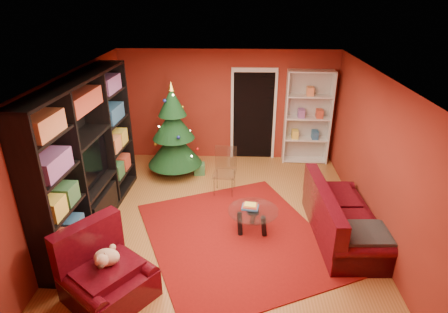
{
  "coord_description": "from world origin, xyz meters",
  "views": [
    {
      "loc": [
        0.24,
        -5.74,
        3.81
      ],
      "look_at": [
        0.0,
        0.4,
        1.05
      ],
      "focal_mm": 30.0,
      "sensor_mm": 36.0,
      "label": 1
    }
  ],
  "objects_px": {
    "christmas_tree": "(173,131)",
    "armchair": "(108,273)",
    "gift_box_teal": "(173,167)",
    "dog": "(107,257)",
    "coffee_table": "(253,221)",
    "gift_box_green": "(199,169)",
    "acrylic_chair": "(225,174)",
    "media_unit": "(86,156)",
    "white_bookshelf": "(308,118)",
    "gift_box_red": "(186,162)",
    "rug": "(236,237)",
    "sofa": "(345,213)"
  },
  "relations": [
    {
      "from": "gift_box_green",
      "to": "acrylic_chair",
      "type": "relative_size",
      "value": 0.28
    },
    {
      "from": "white_bookshelf",
      "to": "armchair",
      "type": "distance_m",
      "value": 5.64
    },
    {
      "from": "media_unit",
      "to": "acrylic_chair",
      "type": "distance_m",
      "value": 2.66
    },
    {
      "from": "gift_box_red",
      "to": "sofa",
      "type": "xyz_separation_m",
      "value": [
        2.99,
        -2.62,
        0.34
      ]
    },
    {
      "from": "gift_box_teal",
      "to": "gift_box_green",
      "type": "xyz_separation_m",
      "value": [
        0.59,
        -0.04,
        -0.01
      ]
    },
    {
      "from": "dog",
      "to": "christmas_tree",
      "type": "bearing_deg",
      "value": 32.85
    },
    {
      "from": "media_unit",
      "to": "coffee_table",
      "type": "bearing_deg",
      "value": -1.94
    },
    {
      "from": "coffee_table",
      "to": "white_bookshelf",
      "type": "bearing_deg",
      "value": 65.79
    },
    {
      "from": "dog",
      "to": "coffee_table",
      "type": "bearing_deg",
      "value": -14.76
    },
    {
      "from": "white_bookshelf",
      "to": "coffee_table",
      "type": "xyz_separation_m",
      "value": [
        -1.33,
        -2.96,
        -0.86
      ]
    },
    {
      "from": "christmas_tree",
      "to": "coffee_table",
      "type": "xyz_separation_m",
      "value": [
        1.66,
        -2.14,
        -0.8
      ]
    },
    {
      "from": "rug",
      "to": "gift_box_red",
      "type": "relative_size",
      "value": 15.42
    },
    {
      "from": "sofa",
      "to": "coffee_table",
      "type": "distance_m",
      "value": 1.52
    },
    {
      "from": "gift_box_teal",
      "to": "armchair",
      "type": "relative_size",
      "value": 0.25
    },
    {
      "from": "media_unit",
      "to": "white_bookshelf",
      "type": "bearing_deg",
      "value": 36.03
    },
    {
      "from": "armchair",
      "to": "acrylic_chair",
      "type": "distance_m",
      "value": 3.23
    },
    {
      "from": "media_unit",
      "to": "christmas_tree",
      "type": "relative_size",
      "value": 1.58
    },
    {
      "from": "white_bookshelf",
      "to": "armchair",
      "type": "bearing_deg",
      "value": -124.05
    },
    {
      "from": "christmas_tree",
      "to": "coffee_table",
      "type": "relative_size",
      "value": 2.49
    },
    {
      "from": "media_unit",
      "to": "gift_box_red",
      "type": "xyz_separation_m",
      "value": [
        1.31,
        2.36,
        -1.18
      ]
    },
    {
      "from": "media_unit",
      "to": "acrylic_chair",
      "type": "height_order",
      "value": "media_unit"
    },
    {
      "from": "gift_box_red",
      "to": "white_bookshelf",
      "type": "xyz_separation_m",
      "value": [
        2.81,
        0.39,
        0.98
      ]
    },
    {
      "from": "sofa",
      "to": "acrylic_chair",
      "type": "xyz_separation_m",
      "value": [
        -2.03,
        1.37,
        -0.01
      ]
    },
    {
      "from": "christmas_tree",
      "to": "media_unit",
      "type": "bearing_deg",
      "value": -120.38
    },
    {
      "from": "media_unit",
      "to": "rug",
      "type": "bearing_deg",
      "value": -6.47
    },
    {
      "from": "rug",
      "to": "acrylic_chair",
      "type": "height_order",
      "value": "acrylic_chair"
    },
    {
      "from": "christmas_tree",
      "to": "white_bookshelf",
      "type": "bearing_deg",
      "value": 15.26
    },
    {
      "from": "gift_box_teal",
      "to": "gift_box_red",
      "type": "distance_m",
      "value": 0.43
    },
    {
      "from": "gift_box_green",
      "to": "dog",
      "type": "height_order",
      "value": "dog"
    },
    {
      "from": "armchair",
      "to": "dog",
      "type": "height_order",
      "value": "armchair"
    },
    {
      "from": "christmas_tree",
      "to": "gift_box_teal",
      "type": "bearing_deg",
      "value": 133.71
    },
    {
      "from": "white_bookshelf",
      "to": "coffee_table",
      "type": "relative_size",
      "value": 2.64
    },
    {
      "from": "christmas_tree",
      "to": "armchair",
      "type": "height_order",
      "value": "christmas_tree"
    },
    {
      "from": "gift_box_green",
      "to": "gift_box_red",
      "type": "bearing_deg",
      "value": 131.65
    },
    {
      "from": "armchair",
      "to": "sofa",
      "type": "bearing_deg",
      "value": -28.56
    },
    {
      "from": "christmas_tree",
      "to": "sofa",
      "type": "relative_size",
      "value": 1.02
    },
    {
      "from": "christmas_tree",
      "to": "white_bookshelf",
      "type": "relative_size",
      "value": 0.94
    },
    {
      "from": "gift_box_green",
      "to": "gift_box_red",
      "type": "distance_m",
      "value": 0.54
    },
    {
      "from": "coffee_table",
      "to": "acrylic_chair",
      "type": "xyz_separation_m",
      "value": [
        -0.53,
        1.32,
        0.21
      ]
    },
    {
      "from": "christmas_tree",
      "to": "rug",
      "type": "bearing_deg",
      "value": -59.26
    },
    {
      "from": "armchair",
      "to": "dog",
      "type": "bearing_deg",
      "value": 45.0
    },
    {
      "from": "gift_box_green",
      "to": "sofa",
      "type": "distance_m",
      "value": 3.45
    },
    {
      "from": "sofa",
      "to": "acrylic_chair",
      "type": "bearing_deg",
      "value": 53.44
    },
    {
      "from": "christmas_tree",
      "to": "gift_box_teal",
      "type": "distance_m",
      "value": 0.89
    },
    {
      "from": "rug",
      "to": "gift_box_red",
      "type": "xyz_separation_m",
      "value": [
        -1.21,
        2.75,
        0.09
      ]
    },
    {
      "from": "rug",
      "to": "sofa",
      "type": "bearing_deg",
      "value": 4.17
    },
    {
      "from": "sofa",
      "to": "coffee_table",
      "type": "bearing_deg",
      "value": 85.47
    },
    {
      "from": "sofa",
      "to": "coffee_table",
      "type": "relative_size",
      "value": 2.44
    },
    {
      "from": "gift_box_teal",
      "to": "armchair",
      "type": "xyz_separation_m",
      "value": [
        -0.23,
        -3.79,
        0.28
      ]
    },
    {
      "from": "gift_box_red",
      "to": "christmas_tree",
      "type": "bearing_deg",
      "value": -112.31
    }
  ]
}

